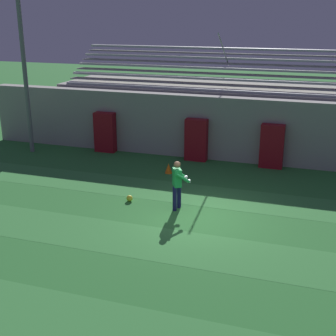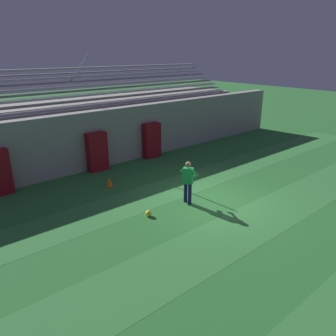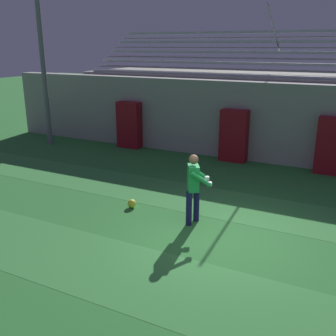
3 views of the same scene
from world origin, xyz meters
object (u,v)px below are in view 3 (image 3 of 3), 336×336
Objects in this scene: padding_pillar_gate_right at (332,146)px; goalkeeper at (194,185)px; padding_pillar_far_left at (129,125)px; traffic_cone at (195,168)px; padding_pillar_gate_left at (234,136)px; floodlight_pole at (39,21)px; soccer_ball at (132,204)px.

padding_pillar_gate_right is 5.97m from goalkeeper.
traffic_cone is at bearing -28.46° from padding_pillar_far_left.
padding_pillar_gate_left is 5.49m from goalkeeper.
padding_pillar_gate_right is 11.73m from floodlight_pole.
soccer_ball is at bearing -57.24° from padding_pillar_far_left.
padding_pillar_far_left is 4.42× the size of traffic_cone.
traffic_cone is (7.10, -0.98, -4.71)m from floodlight_pole.
padding_pillar_far_left is 7.52m from goalkeeper.
padding_pillar_gate_left is at bearing 180.00° from padding_pillar_gate_right.
goalkeeper is (0.80, -5.43, 0.03)m from padding_pillar_gate_left.
goalkeeper is (8.51, -4.36, -3.96)m from floodlight_pole.
padding_pillar_gate_left and padding_pillar_gate_right have the same top height.
goalkeeper reaches higher than soccer_ball.
padding_pillar_gate_left is 8.44× the size of soccer_ball.
padding_pillar_gate_right is at bearing 0.00° from padding_pillar_far_left.
floodlight_pole is 18.42× the size of traffic_cone.
padding_pillar_gate_left reaches higher than soccer_ball.
soccer_ball is 3.29m from traffic_cone.
soccer_ball is at bearing -96.37° from traffic_cone.
floodlight_pole is 35.17× the size of soccer_ball.
goalkeeper is 7.59× the size of soccer_ball.
floodlight_pole is 9.30m from soccer_ball.
soccer_ball is at bearing -128.60° from padding_pillar_gate_right.
soccer_ball is (-0.97, -5.32, -0.82)m from padding_pillar_gate_left.
padding_pillar_gate_right reaches higher than soccer_ball.
padding_pillar_far_left is at bearing 180.00° from padding_pillar_gate_right.
traffic_cone is (-1.41, 3.38, -0.74)m from goalkeeper.
padding_pillar_gate_left reaches higher than goalkeeper.
floodlight_pole reaches higher than padding_pillar_gate_left.
padding_pillar_far_left is (-7.67, 0.00, 0.00)m from padding_pillar_gate_right.
traffic_cone is at bearing -106.56° from padding_pillar_gate_left.
floodlight_pole is at bearing 172.12° from traffic_cone.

